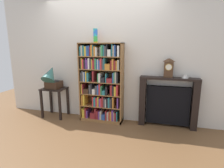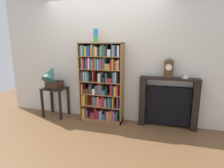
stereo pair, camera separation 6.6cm
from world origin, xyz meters
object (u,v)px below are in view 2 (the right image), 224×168
object	(u,v)px
gramophone	(52,77)
mantel_clock	(169,68)
fireplace_mantel	(168,103)
side_table_left	(55,96)
teacup_with_saucer	(185,77)
cup_stack	(96,36)
bookshelf	(101,84)

from	to	relation	value
gramophone	mantel_clock	world-z (taller)	mantel_clock
fireplace_mantel	side_table_left	bearing A→B (deg)	-177.12
side_table_left	fireplace_mantel	distance (m)	2.43
side_table_left	mantel_clock	distance (m)	2.50
mantel_clock	teacup_with_saucer	size ratio (longest dim) A/B	2.92
cup_stack	side_table_left	xyz separation A→B (m)	(-0.97, -0.08, -1.30)
gramophone	mantel_clock	xyz separation A→B (m)	(2.40, 0.17, 0.27)
side_table_left	teacup_with_saucer	size ratio (longest dim) A/B	5.25
cup_stack	side_table_left	world-z (taller)	cup_stack
fireplace_mantel	teacup_with_saucer	size ratio (longest dim) A/B	8.83
cup_stack	teacup_with_saucer	world-z (taller)	cup_stack
cup_stack	side_table_left	size ratio (longest dim) A/B	0.41
side_table_left	bookshelf	bearing A→B (deg)	2.50
side_table_left	mantel_clock	size ratio (longest dim) A/B	1.80
side_table_left	mantel_clock	xyz separation A→B (m)	(2.40, 0.10, 0.70)
mantel_clock	teacup_with_saucer	world-z (taller)	mantel_clock
teacup_with_saucer	gramophone	bearing A→B (deg)	-176.26
mantel_clock	gramophone	bearing A→B (deg)	-175.85
gramophone	fireplace_mantel	bearing A→B (deg)	4.56
side_table_left	fireplace_mantel	xyz separation A→B (m)	(2.43, 0.12, 0.01)
cup_stack	gramophone	bearing A→B (deg)	-171.27
side_table_left	gramophone	world-z (taller)	gramophone
bookshelf	mantel_clock	bearing A→B (deg)	2.41
fireplace_mantel	bookshelf	bearing A→B (deg)	-176.82
bookshelf	teacup_with_saucer	distance (m)	1.64
bookshelf	cup_stack	xyz separation A→B (m)	(-0.12, 0.03, 0.98)
bookshelf	teacup_with_saucer	bearing A→B (deg)	2.04
side_table_left	gramophone	xyz separation A→B (m)	(-0.00, -0.07, 0.43)
bookshelf	mantel_clock	world-z (taller)	bookshelf
fireplace_mantel	mantel_clock	size ratio (longest dim) A/B	3.02
fireplace_mantel	teacup_with_saucer	bearing A→B (deg)	-3.54
gramophone	teacup_with_saucer	distance (m)	2.71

